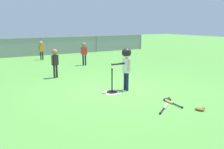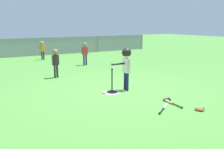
{
  "view_description": "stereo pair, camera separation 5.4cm",
  "coord_description": "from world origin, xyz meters",
  "px_view_note": "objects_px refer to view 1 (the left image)",
  "views": [
    {
      "loc": [
        -3.73,
        -6.1,
        2.02
      ],
      "look_at": [
        -0.29,
        -0.2,
        0.55
      ],
      "focal_mm": 38.01,
      "sensor_mm": 36.0,
      "label": 1
    },
    {
      "loc": [
        -3.68,
        -6.13,
        2.02
      ],
      "look_at": [
        -0.29,
        -0.2,
        0.55
      ],
      "focal_mm": 38.01,
      "sensor_mm": 36.0,
      "label": 2
    }
  ],
  "objects_px": {
    "glove_near_bats": "(200,109)",
    "fielder_deep_right": "(84,51)",
    "fielder_near_left": "(41,48)",
    "fielder_near_right": "(55,59)",
    "spare_bat_silver": "(165,107)",
    "glove_by_plate": "(167,99)",
    "batting_tee": "(112,89)",
    "batter_child": "(126,60)",
    "baseball_on_tee": "(112,67)",
    "spare_bat_wood": "(170,102)"
  },
  "relations": [
    {
      "from": "glove_near_bats",
      "to": "fielder_deep_right",
      "type": "bearing_deg",
      "value": 88.76
    },
    {
      "from": "fielder_near_left",
      "to": "fielder_near_right",
      "type": "distance_m",
      "value": 4.98
    },
    {
      "from": "spare_bat_silver",
      "to": "glove_by_plate",
      "type": "relative_size",
      "value": 2.29
    },
    {
      "from": "batting_tee",
      "to": "batter_child",
      "type": "xyz_separation_m",
      "value": [
        0.49,
        -0.02,
        0.82
      ]
    },
    {
      "from": "fielder_near_right",
      "to": "fielder_deep_right",
      "type": "height_order",
      "value": "fielder_deep_right"
    },
    {
      "from": "baseball_on_tee",
      "to": "spare_bat_silver",
      "type": "height_order",
      "value": "baseball_on_tee"
    },
    {
      "from": "baseball_on_tee",
      "to": "spare_bat_wood",
      "type": "xyz_separation_m",
      "value": [
        0.81,
        -1.62,
        -0.73
      ]
    },
    {
      "from": "baseball_on_tee",
      "to": "glove_by_plate",
      "type": "relative_size",
      "value": 0.28
    },
    {
      "from": "spare_bat_silver",
      "to": "glove_near_bats",
      "type": "height_order",
      "value": "glove_near_bats"
    },
    {
      "from": "fielder_near_right",
      "to": "glove_by_plate",
      "type": "bearing_deg",
      "value": -67.34
    },
    {
      "from": "spare_bat_wood",
      "to": "batter_child",
      "type": "bearing_deg",
      "value": 101.27
    },
    {
      "from": "fielder_near_right",
      "to": "baseball_on_tee",
      "type": "bearing_deg",
      "value": -72.74
    },
    {
      "from": "batting_tee",
      "to": "spare_bat_silver",
      "type": "distance_m",
      "value": 1.87
    },
    {
      "from": "glove_by_plate",
      "to": "spare_bat_wood",
      "type": "bearing_deg",
      "value": -112.01
    },
    {
      "from": "fielder_near_left",
      "to": "spare_bat_silver",
      "type": "distance_m",
      "value": 9.56
    },
    {
      "from": "fielder_near_left",
      "to": "fielder_near_right",
      "type": "xyz_separation_m",
      "value": [
        -0.72,
        -4.92,
        0.03
      ]
    },
    {
      "from": "fielder_deep_right",
      "to": "glove_by_plate",
      "type": "distance_m",
      "value": 6.24
    },
    {
      "from": "baseball_on_tee",
      "to": "glove_by_plate",
      "type": "distance_m",
      "value": 1.82
    },
    {
      "from": "baseball_on_tee",
      "to": "glove_by_plate",
      "type": "height_order",
      "value": "baseball_on_tee"
    },
    {
      "from": "fielder_near_left",
      "to": "glove_near_bats",
      "type": "xyz_separation_m",
      "value": [
        1.19,
        -10.05,
        -0.65
      ]
    },
    {
      "from": "batting_tee",
      "to": "fielder_deep_right",
      "type": "distance_m",
      "value": 4.97
    },
    {
      "from": "fielder_near_right",
      "to": "spare_bat_silver",
      "type": "bearing_deg",
      "value": -74.33
    },
    {
      "from": "batter_child",
      "to": "fielder_deep_right",
      "type": "distance_m",
      "value": 4.85
    },
    {
      "from": "batting_tee",
      "to": "glove_near_bats",
      "type": "distance_m",
      "value": 2.58
    },
    {
      "from": "fielder_near_left",
      "to": "fielder_deep_right",
      "type": "bearing_deg",
      "value": -65.19
    },
    {
      "from": "batting_tee",
      "to": "spare_bat_wood",
      "type": "distance_m",
      "value": 1.81
    },
    {
      "from": "batting_tee",
      "to": "glove_by_plate",
      "type": "height_order",
      "value": "batting_tee"
    },
    {
      "from": "batter_child",
      "to": "glove_near_bats",
      "type": "xyz_separation_m",
      "value": [
        0.56,
        -2.34,
        -0.9
      ]
    },
    {
      "from": "fielder_near_right",
      "to": "spare_bat_wood",
      "type": "distance_m",
      "value": 4.75
    },
    {
      "from": "batting_tee",
      "to": "glove_by_plate",
      "type": "bearing_deg",
      "value": -57.96
    },
    {
      "from": "fielder_deep_right",
      "to": "spare_bat_wood",
      "type": "distance_m",
      "value": 6.45
    },
    {
      "from": "batter_child",
      "to": "fielder_near_right",
      "type": "xyz_separation_m",
      "value": [
        -1.35,
        2.79,
        -0.23
      ]
    },
    {
      "from": "batting_tee",
      "to": "baseball_on_tee",
      "type": "xyz_separation_m",
      "value": [
        0.0,
        0.0,
        0.64
      ]
    },
    {
      "from": "batter_child",
      "to": "batting_tee",
      "type": "bearing_deg",
      "value": 178.11
    },
    {
      "from": "fielder_deep_right",
      "to": "spare_bat_silver",
      "type": "xyz_separation_m",
      "value": [
        -0.78,
        -6.6,
        -0.69
      ]
    },
    {
      "from": "baseball_on_tee",
      "to": "glove_near_bats",
      "type": "relative_size",
      "value": 0.28
    },
    {
      "from": "fielder_near_right",
      "to": "glove_near_bats",
      "type": "relative_size",
      "value": 4.14
    },
    {
      "from": "batting_tee",
      "to": "glove_near_bats",
      "type": "xyz_separation_m",
      "value": [
        1.05,
        -2.35,
        -0.08
      ]
    },
    {
      "from": "batting_tee",
      "to": "spare_bat_wood",
      "type": "xyz_separation_m",
      "value": [
        0.81,
        -1.62,
        -0.09
      ]
    },
    {
      "from": "fielder_deep_right",
      "to": "glove_by_plate",
      "type": "relative_size",
      "value": 4.2
    },
    {
      "from": "baseball_on_tee",
      "to": "glove_by_plate",
      "type": "xyz_separation_m",
      "value": [
        0.89,
        -1.42,
        -0.73
      ]
    },
    {
      "from": "baseball_on_tee",
      "to": "fielder_near_right",
      "type": "relative_size",
      "value": 0.07
    },
    {
      "from": "batting_tee",
      "to": "fielder_near_right",
      "type": "distance_m",
      "value": 2.96
    },
    {
      "from": "fielder_deep_right",
      "to": "batting_tee",
      "type": "bearing_deg",
      "value": -104.15
    },
    {
      "from": "baseball_on_tee",
      "to": "spare_bat_wood",
      "type": "relative_size",
      "value": 0.11
    },
    {
      "from": "glove_near_bats",
      "to": "batting_tee",
      "type": "bearing_deg",
      "value": 114.07
    },
    {
      "from": "fielder_deep_right",
      "to": "glove_near_bats",
      "type": "bearing_deg",
      "value": -91.24
    },
    {
      "from": "fielder_near_right",
      "to": "glove_near_bats",
      "type": "xyz_separation_m",
      "value": [
        1.91,
        -5.12,
        -0.67
      ]
    },
    {
      "from": "glove_by_plate",
      "to": "glove_near_bats",
      "type": "relative_size",
      "value": 1.0
    },
    {
      "from": "fielder_deep_right",
      "to": "spare_bat_wood",
      "type": "bearing_deg",
      "value": -93.56
    }
  ]
}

